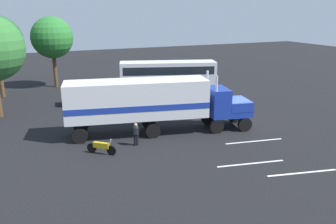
{
  "coord_description": "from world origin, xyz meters",
  "views": [
    {
      "loc": [
        -16.06,
        -22.24,
        9.15
      ],
      "look_at": [
        -5.77,
        0.93,
        1.6
      ],
      "focal_mm": 36.88,
      "sensor_mm": 36.0,
      "label": 1
    }
  ],
  "objects_px": {
    "semi_truck": "(152,101)",
    "person_bystander": "(136,133)",
    "parked_car": "(84,96)",
    "tree_left": "(52,38)",
    "motorcycle": "(101,147)",
    "parked_bus": "(168,73)"
  },
  "relations": [
    {
      "from": "semi_truck",
      "to": "person_bystander",
      "type": "height_order",
      "value": "semi_truck"
    },
    {
      "from": "parked_car",
      "to": "tree_left",
      "type": "bearing_deg",
      "value": 99.63
    },
    {
      "from": "semi_truck",
      "to": "motorcycle",
      "type": "relative_size",
      "value": 8.73
    },
    {
      "from": "semi_truck",
      "to": "parked_car",
      "type": "distance_m",
      "value": 11.3
    },
    {
      "from": "parked_bus",
      "to": "parked_car",
      "type": "height_order",
      "value": "parked_bus"
    },
    {
      "from": "parked_bus",
      "to": "tree_left",
      "type": "xyz_separation_m",
      "value": [
        -11.74,
        7.45,
        3.89
      ]
    },
    {
      "from": "person_bystander",
      "to": "parked_car",
      "type": "bearing_deg",
      "value": 95.23
    },
    {
      "from": "semi_truck",
      "to": "parked_bus",
      "type": "bearing_deg",
      "value": 61.25
    },
    {
      "from": "parked_bus",
      "to": "motorcycle",
      "type": "height_order",
      "value": "parked_bus"
    },
    {
      "from": "semi_truck",
      "to": "person_bystander",
      "type": "xyz_separation_m",
      "value": [
        -1.97,
        -1.95,
        -1.63
      ]
    },
    {
      "from": "parked_bus",
      "to": "parked_car",
      "type": "relative_size",
      "value": 2.45
    },
    {
      "from": "parked_bus",
      "to": "tree_left",
      "type": "bearing_deg",
      "value": 147.6
    },
    {
      "from": "semi_truck",
      "to": "tree_left",
      "type": "distance_m",
      "value": 21.04
    },
    {
      "from": "parked_car",
      "to": "tree_left",
      "type": "height_order",
      "value": "tree_left"
    },
    {
      "from": "semi_truck",
      "to": "person_bystander",
      "type": "relative_size",
      "value": 8.81
    },
    {
      "from": "semi_truck",
      "to": "motorcycle",
      "type": "xyz_separation_m",
      "value": [
        -4.53,
        -2.43,
        -2.04
      ]
    },
    {
      "from": "parked_car",
      "to": "person_bystander",
      "type": "bearing_deg",
      "value": -84.77
    },
    {
      "from": "parked_car",
      "to": "tree_left",
      "type": "distance_m",
      "value": 10.91
    },
    {
      "from": "person_bystander",
      "to": "parked_car",
      "type": "relative_size",
      "value": 0.36
    },
    {
      "from": "motorcycle",
      "to": "semi_truck",
      "type": "bearing_deg",
      "value": 28.23
    },
    {
      "from": "tree_left",
      "to": "semi_truck",
      "type": "bearing_deg",
      "value": -76.82
    },
    {
      "from": "motorcycle",
      "to": "parked_bus",
      "type": "bearing_deg",
      "value": 52.8
    }
  ]
}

